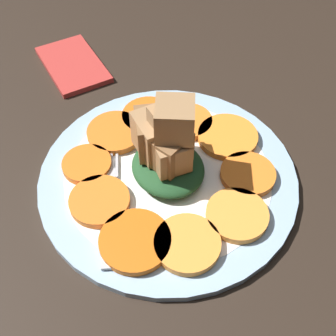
% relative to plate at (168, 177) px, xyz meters
% --- Properties ---
extents(table_slab, '(1.20, 1.20, 0.02)m').
position_rel_plate_xyz_m(table_slab, '(0.00, 0.00, -0.02)').
color(table_slab, black).
rests_on(table_slab, ground).
extents(plate, '(0.30, 0.30, 0.01)m').
position_rel_plate_xyz_m(plate, '(0.00, 0.00, 0.00)').
color(plate, '#99B7D1').
rests_on(plate, table_slab).
extents(carrot_slice_0, '(0.07, 0.07, 0.01)m').
position_rel_plate_xyz_m(carrot_slice_0, '(-0.09, -0.03, 0.01)').
color(carrot_slice_0, orange).
rests_on(carrot_slice_0, plate).
extents(carrot_slice_1, '(0.06, 0.06, 0.01)m').
position_rel_plate_xyz_m(carrot_slice_1, '(-0.06, -0.08, 0.01)').
color(carrot_slice_1, orange).
rests_on(carrot_slice_1, plate).
extents(carrot_slice_2, '(0.07, 0.07, 0.01)m').
position_rel_plate_xyz_m(carrot_slice_2, '(0.00, -0.09, 0.01)').
color(carrot_slice_2, orange).
rests_on(carrot_slice_2, plate).
extents(carrot_slice_3, '(0.07, 0.07, 0.01)m').
position_rel_plate_xyz_m(carrot_slice_3, '(0.06, -0.07, 0.01)').
color(carrot_slice_3, '#D45F12').
rests_on(carrot_slice_3, plate).
extents(carrot_slice_4, '(0.07, 0.07, 0.01)m').
position_rel_plate_xyz_m(carrot_slice_4, '(0.09, -0.03, 0.01)').
color(carrot_slice_4, orange).
rests_on(carrot_slice_4, plate).
extents(carrot_slice_5, '(0.07, 0.07, 0.01)m').
position_rel_plate_xyz_m(carrot_slice_5, '(0.09, 0.04, 0.01)').
color(carrot_slice_5, orange).
rests_on(carrot_slice_5, plate).
extents(carrot_slice_6, '(0.06, 0.06, 0.01)m').
position_rel_plate_xyz_m(carrot_slice_6, '(0.05, 0.08, 0.01)').
color(carrot_slice_6, orange).
rests_on(carrot_slice_6, plate).
extents(carrot_slice_7, '(0.07, 0.07, 0.01)m').
position_rel_plate_xyz_m(carrot_slice_7, '(-0.01, 0.09, 0.01)').
color(carrot_slice_7, orange).
rests_on(carrot_slice_7, plate).
extents(carrot_slice_8, '(0.06, 0.06, 0.01)m').
position_rel_plate_xyz_m(carrot_slice_8, '(-0.06, 0.06, 0.01)').
color(carrot_slice_8, orange).
rests_on(carrot_slice_8, plate).
extents(carrot_slice_9, '(0.07, 0.07, 0.01)m').
position_rel_plate_xyz_m(carrot_slice_9, '(-0.09, 0.02, 0.01)').
color(carrot_slice_9, orange).
rests_on(carrot_slice_9, plate).
extents(center_pile, '(0.10, 0.08, 0.10)m').
position_rel_plate_xyz_m(center_pile, '(-0.01, 0.00, 0.05)').
color(center_pile, '#1E4723').
rests_on(center_pile, plate).
extents(fork, '(0.16, 0.09, 0.00)m').
position_rel_plate_xyz_m(fork, '(-0.00, -0.07, 0.01)').
color(fork, '#B2B2B7').
rests_on(fork, plate).
extents(napkin, '(0.13, 0.08, 0.01)m').
position_rel_plate_xyz_m(napkin, '(-0.26, -0.02, -0.00)').
color(napkin, '#B2332D').
rests_on(napkin, table_slab).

